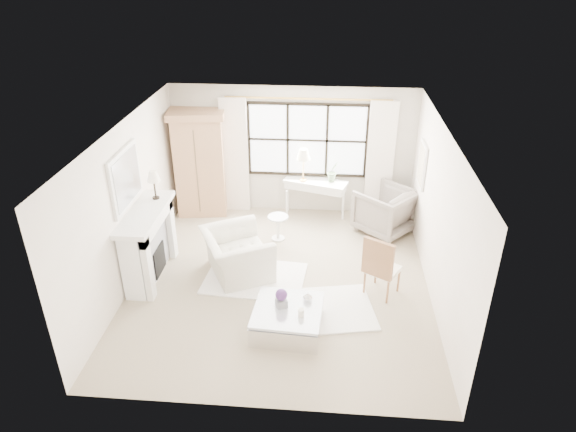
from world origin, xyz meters
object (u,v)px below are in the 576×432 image
at_px(armoire, 200,162).
at_px(club_armchair, 237,254).
at_px(console_table, 315,198).
at_px(coffee_table, 288,319).

xyz_separation_m(armoire, club_armchair, (1.13, -2.29, -0.75)).
bearing_deg(console_table, armoire, -162.61).
bearing_deg(coffee_table, console_table, 89.72).
distance_m(armoire, coffee_table, 4.38).
distance_m(club_armchair, coffee_table, 1.74).
bearing_deg(armoire, console_table, -6.83).
bearing_deg(coffee_table, club_armchair, 129.26).
bearing_deg(club_armchair, armoire, -0.46).
height_order(armoire, console_table, armoire).
height_order(console_table, coffee_table, console_table).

